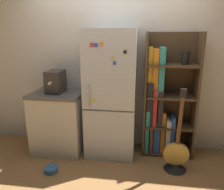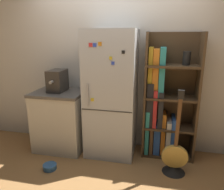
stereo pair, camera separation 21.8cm
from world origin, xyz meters
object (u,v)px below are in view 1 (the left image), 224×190
espresso_machine (56,82)px  bookshelf (162,104)px  refrigerator (111,95)px  guitar (176,158)px  pet_bowl (51,169)px

espresso_machine → bookshelf: bearing=5.2°
refrigerator → bookshelf: refrigerator is taller
guitar → pet_bowl: 1.63m
bookshelf → espresso_machine: (-1.55, -0.14, 0.32)m
guitar → bookshelf: bearing=110.0°
pet_bowl → espresso_machine: bearing=100.7°
bookshelf → espresso_machine: bookshelf is taller
refrigerator → pet_bowl: 1.27m
refrigerator → bookshelf: bearing=10.1°
refrigerator → guitar: 1.21m
bookshelf → guitar: 0.77m
bookshelf → pet_bowl: size_ratio=9.67×
bookshelf → guitar: size_ratio=1.56×
bookshelf → espresso_machine: bearing=-174.8°
espresso_machine → refrigerator: bearing=0.8°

